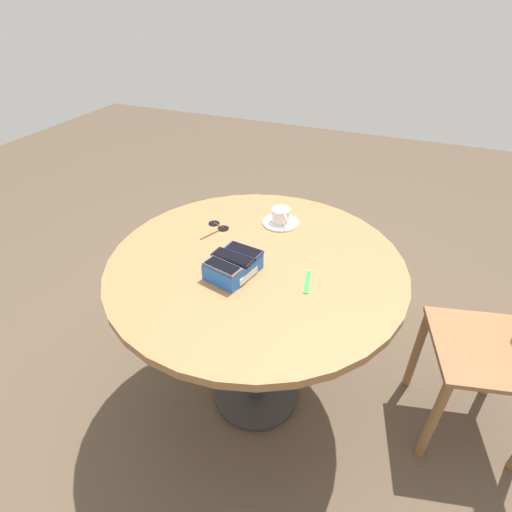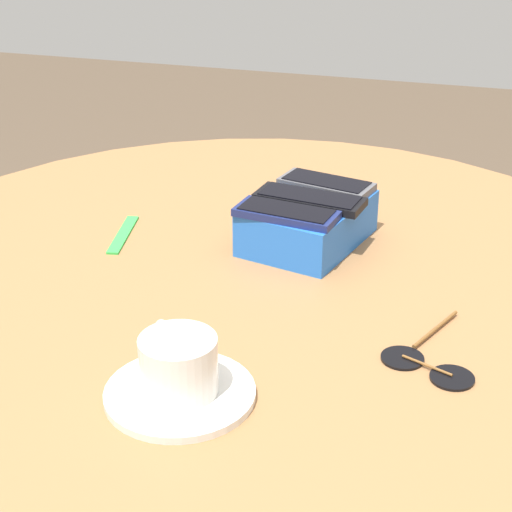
% 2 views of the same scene
% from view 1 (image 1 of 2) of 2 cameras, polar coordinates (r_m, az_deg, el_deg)
% --- Properties ---
extents(ground_plane, '(8.00, 8.00, 0.00)m').
position_cam_1_polar(ground_plane, '(1.97, 0.00, -19.16)').
color(ground_plane, brown).
extents(round_table, '(1.06, 1.06, 0.77)m').
position_cam_1_polar(round_table, '(1.48, 0.00, -3.85)').
color(round_table, '#2D2D2D').
rests_on(round_table, ground_plane).
extents(phone_box, '(0.20, 0.16, 0.06)m').
position_cam_1_polar(phone_box, '(1.34, -3.26, -1.53)').
color(phone_box, blue).
rests_on(phone_box, round_table).
extents(phone_gray, '(0.08, 0.14, 0.01)m').
position_cam_1_polar(phone_gray, '(1.28, -4.84, -1.51)').
color(phone_gray, '#515156').
rests_on(phone_gray, phone_box).
extents(phone_black, '(0.07, 0.15, 0.01)m').
position_cam_1_polar(phone_black, '(1.32, -3.35, -0.20)').
color(phone_black, black).
rests_on(phone_black, phone_box).
extents(phone_navy, '(0.07, 0.14, 0.01)m').
position_cam_1_polar(phone_navy, '(1.36, -1.74, 0.82)').
color(phone_navy, navy).
rests_on(phone_navy, phone_box).
extents(saucer, '(0.15, 0.15, 0.01)m').
position_cam_1_polar(saucer, '(1.64, 3.51, 4.81)').
color(saucer, silver).
rests_on(saucer, round_table).
extents(coffee_cup, '(0.09, 0.08, 0.06)m').
position_cam_1_polar(coffee_cup, '(1.62, 3.59, 5.80)').
color(coffee_cup, silver).
rests_on(coffee_cup, saucer).
extents(lanyard_strap, '(0.12, 0.04, 0.00)m').
position_cam_1_polar(lanyard_strap, '(1.33, 7.36, -3.68)').
color(lanyard_strap, green).
rests_on(lanyard_strap, round_table).
extents(sunglasses, '(0.15, 0.10, 0.01)m').
position_cam_1_polar(sunglasses, '(1.62, -5.49, 4.18)').
color(sunglasses, black).
rests_on(sunglasses, round_table).
extents(chair_near_window, '(0.47, 0.47, 0.91)m').
position_cam_1_polar(chair_near_window, '(1.77, 32.41, -11.03)').
color(chair_near_window, brown).
rests_on(chair_near_window, ground_plane).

